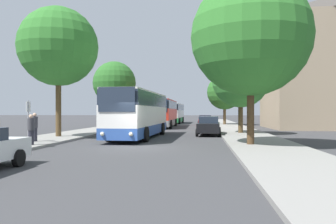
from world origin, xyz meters
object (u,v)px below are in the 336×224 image
object	(u,v)px
tree_left_far	(58,47)
parked_car_right_far	(205,120)
pedestrian_waiting_far	(31,130)
bus_stop_sign	(28,117)
tree_left_near	(114,83)
bus_front	(139,113)
tree_right_far	(241,79)
bus_middle	(164,113)
tree_right_mid	(251,36)
tree_right_near	(225,92)
pedestrian_waiting_near	(35,127)
parked_car_right_near	(209,126)
bus_rear	(173,113)

from	to	relation	value
tree_left_far	parked_car_right_far	bearing A→B (deg)	65.16
parked_car_right_far	pedestrian_waiting_far	bearing A→B (deg)	72.33
bus_stop_sign	tree_left_near	world-z (taller)	tree_left_near
bus_front	parked_car_right_far	xyz separation A→B (m)	(5.14, 22.48, -1.07)
tree_right_far	tree_left_far	bearing A→B (deg)	-158.48
bus_middle	tree_left_far	world-z (taller)	tree_left_far
bus_stop_sign	tree_right_mid	world-z (taller)	tree_right_mid
tree_left_far	tree_right_far	size ratio (longest dim) A/B	1.34
tree_left_near	tree_right_mid	bearing A→B (deg)	-57.18
bus_front	bus_stop_sign	size ratio (longest dim) A/B	4.70
bus_middle	tree_right_near	world-z (taller)	tree_right_near
bus_middle	tree_left_far	bearing A→B (deg)	-107.96
tree_left_near	bus_stop_sign	bearing A→B (deg)	-87.85
bus_front	bus_middle	world-z (taller)	bus_front
tree_right_near	tree_right_far	world-z (taller)	tree_right_near
tree_left_near	pedestrian_waiting_far	bearing A→B (deg)	-86.13
bus_stop_sign	pedestrian_waiting_far	distance (m)	1.42
pedestrian_waiting_near	tree_left_near	size ratio (longest dim) A/B	0.22
tree_left_far	tree_right_mid	xyz separation A→B (m)	(13.19, -4.46, -0.58)
bus_front	tree_right_near	xyz separation A→B (m)	(7.89, 23.04, 2.89)
tree_right_far	pedestrian_waiting_far	bearing A→B (deg)	-137.34
bus_front	tree_left_far	bearing A→B (deg)	-166.98
bus_front	tree_right_far	xyz separation A→B (m)	(7.99, 4.32, 2.92)
parked_car_right_far	tree_right_far	xyz separation A→B (m)	(2.85, -18.16, 3.99)
tree_left_near	tree_right_near	xyz separation A→B (m)	(13.96, 7.72, -0.77)
bus_front	tree_right_far	world-z (taller)	tree_right_far
bus_front	bus_stop_sign	world-z (taller)	bus_front
parked_car_right_far	tree_left_far	xyz separation A→B (m)	(-10.92, -23.59, 5.97)
pedestrian_waiting_near	tree_left_far	xyz separation A→B (m)	(-0.36, 4.09, 5.70)
parked_car_right_near	tree_right_far	xyz separation A→B (m)	(2.73, 1.32, 3.94)
bus_middle	tree_left_near	bearing A→B (deg)	-170.47
tree_right_near	bus_front	bearing A→B (deg)	-108.90
tree_right_near	tree_left_far	bearing A→B (deg)	-119.51
tree_left_near	tree_right_mid	size ratio (longest dim) A/B	0.86
tree_left_near	bus_front	bearing A→B (deg)	-68.37
tree_right_mid	tree_right_far	bearing A→B (deg)	86.61
parked_car_right_far	tree_right_far	world-z (taller)	tree_right_far
pedestrian_waiting_near	tree_left_far	size ratio (longest dim) A/B	0.18
bus_stop_sign	tree_right_near	distance (m)	32.22
bus_rear	tree_right_near	size ratio (longest dim) A/B	1.70
tree_left_far	tree_right_mid	bearing A→B (deg)	-18.69
bus_stop_sign	tree_right_near	bearing A→B (deg)	65.79
bus_middle	parked_car_right_far	distance (m)	8.14
tree_right_mid	bus_middle	bearing A→B (deg)	108.87
tree_left_far	tree_right_mid	world-z (taller)	tree_left_far
parked_car_right_far	pedestrian_waiting_far	xyz separation A→B (m)	(-9.69, -29.72, 0.23)
tree_right_near	tree_right_far	xyz separation A→B (m)	(0.10, -18.72, 0.03)
bus_front	tree_right_far	bearing A→B (deg)	30.52
pedestrian_waiting_near	tree_left_near	distance (m)	21.02
bus_rear	tree_left_far	bearing A→B (deg)	-99.42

